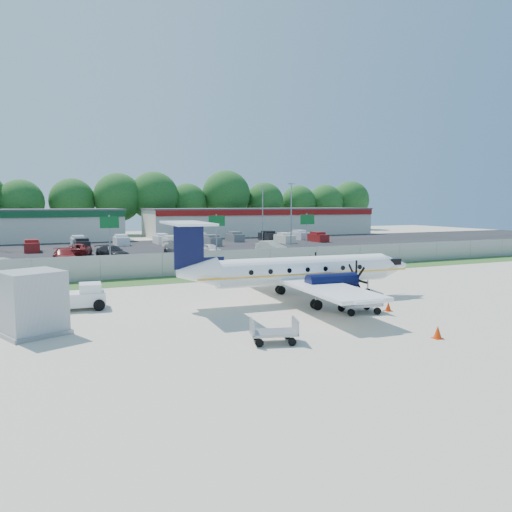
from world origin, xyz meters
name	(u,v)px	position (x,y,z in m)	size (l,w,h in m)	color
ground	(295,302)	(0.00, 0.00, 0.00)	(170.00, 170.00, 0.00)	beige
grass_verge	(227,276)	(0.00, 12.00, 0.01)	(170.00, 4.00, 0.02)	#2D561E
access_road	(201,267)	(0.00, 19.00, 0.01)	(170.00, 8.00, 0.02)	black
parking_lot	(153,249)	(0.00, 40.00, 0.01)	(170.00, 32.00, 0.02)	black
perimeter_fence	(219,262)	(0.00, 14.00, 1.00)	(120.00, 0.06, 1.99)	gray
building_east	(260,221)	(26.00, 61.98, 2.63)	(44.40, 12.40, 5.24)	beige
sign_left	(110,229)	(-8.00, 22.91, 3.61)	(1.80, 0.26, 5.00)	gray
sign_mid	(217,227)	(3.00, 22.91, 3.61)	(1.80, 0.26, 5.00)	gray
sign_right	(307,225)	(14.00, 22.91, 3.61)	(1.80, 0.26, 5.00)	gray
light_pole_ne	(291,210)	(20.00, 38.00, 5.23)	(0.90, 0.35, 9.09)	gray
light_pole_se	(263,209)	(20.00, 48.00, 5.23)	(0.90, 0.35, 9.09)	gray
tree_line	(115,235)	(0.00, 74.00, 0.00)	(112.00, 6.00, 14.00)	#184F17
aircraft	(298,270)	(0.27, 0.10, 1.95)	(16.36, 16.13, 5.05)	white
pushback_tug	(83,297)	(-12.30, 3.18, 0.71)	(2.87, 2.16, 1.48)	white
baggage_cart_near	(274,332)	(-5.31, -7.77, 0.50)	(2.29, 1.74, 1.07)	gray
baggage_cart_far	(359,303)	(1.72, -4.31, 0.55)	(2.44, 1.69, 1.19)	gray
service_container	(32,305)	(-14.97, -1.75, 1.39)	(3.51, 3.51, 2.99)	#ACAFB3
cone_nose	(388,307)	(3.55, -4.55, 0.25)	(0.37, 0.37, 0.53)	red
cone_port_wing	(438,332)	(1.80, -10.17, 0.28)	(0.42, 0.42, 0.60)	red
cone_starboard_wing	(246,269)	(2.36, 13.37, 0.29)	(0.43, 0.43, 0.61)	red
road_car_west	(4,279)	(-17.11, 17.83, 0.00)	(1.79, 5.13, 1.69)	beige
road_car_mid	(295,260)	(11.11, 20.37, 0.00)	(1.51, 3.76, 1.28)	navy
road_car_east	(437,256)	(28.26, 17.29, 0.00)	(2.24, 5.51, 1.60)	#595B5E
parked_car_a	(65,262)	(-11.91, 28.31, 0.00)	(1.99, 4.88, 1.42)	maroon
parked_car_b	(112,259)	(-6.86, 29.84, 0.00)	(2.03, 5.00, 1.45)	black
parked_car_c	(181,257)	(0.62, 28.52, 0.00)	(2.41, 5.92, 1.72)	#595B5E
parked_car_d	(211,254)	(4.74, 29.88, 0.00)	(1.52, 3.77, 1.28)	silver
parked_car_e	(271,253)	(12.18, 28.60, 0.00)	(1.59, 4.56, 1.50)	beige
parked_car_f	(79,256)	(-10.04, 34.28, 0.00)	(2.47, 5.36, 1.49)	maroon
parked_car_g	(180,252)	(2.14, 34.59, 0.00)	(2.02, 5.01, 1.71)	black
far_parking_rows	(146,246)	(0.00, 45.00, 0.00)	(56.00, 10.00, 1.60)	gray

